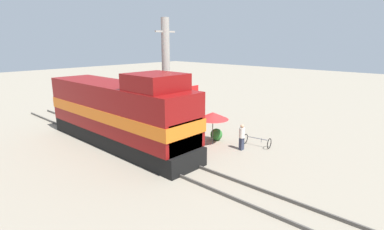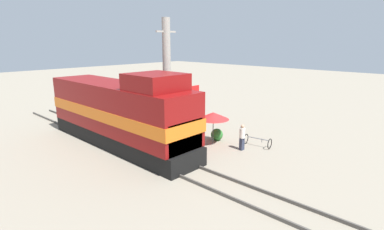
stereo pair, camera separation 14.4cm
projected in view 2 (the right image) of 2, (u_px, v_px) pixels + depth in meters
name	position (u px, v px, depth m)	size (l,w,h in m)	color
ground_plane	(151.00, 157.00, 17.14)	(120.00, 120.00, 0.00)	gray
rail_near	(141.00, 159.00, 16.61)	(0.08, 32.07, 0.15)	#4C4742
rail_far	(160.00, 152.00, 17.62)	(0.08, 32.07, 0.15)	#4C4742
locomotive	(121.00, 114.00, 18.48)	(2.84, 12.46, 4.80)	black
utility_pole	(167.00, 75.00, 21.77)	(1.80, 0.59, 8.06)	#9E998E
vendor_umbrella	(213.00, 116.00, 18.73)	(1.98, 1.98, 2.12)	#4C4C4C
billboard_sign	(187.00, 98.00, 20.89)	(2.46, 0.12, 3.36)	#595959
shrub_cluster	(217.00, 135.00, 19.89)	(0.80, 0.80, 0.80)	#2D722D
person_bystander	(242.00, 136.00, 18.01)	(0.34, 0.34, 1.61)	#2D3347
bicycle	(258.00, 141.00, 18.78)	(0.86, 1.72, 0.65)	black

